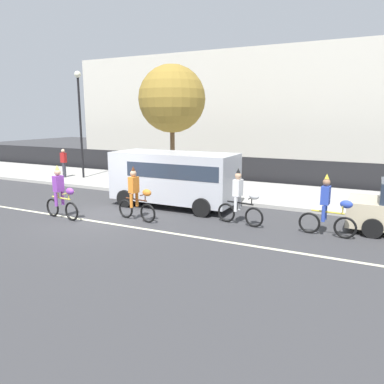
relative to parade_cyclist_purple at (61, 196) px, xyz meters
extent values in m
plane|color=#38383A|center=(1.04, 0.73, -0.84)|extent=(80.00, 80.00, 0.00)
cube|color=beige|center=(1.04, 0.23, -0.84)|extent=(36.00, 0.14, 0.01)
cube|color=#ADAAA3|center=(1.04, 7.23, -0.77)|extent=(60.00, 5.00, 0.15)
cube|color=black|center=(1.04, 10.13, -0.14)|extent=(40.00, 0.08, 1.40)
cube|color=beige|center=(2.03, 18.73, 3.15)|extent=(28.00, 8.00, 7.98)
torus|color=black|center=(0.51, -0.06, -0.51)|extent=(0.67, 0.15, 0.67)
torus|color=black|center=(-0.54, 0.07, -0.51)|extent=(0.67, 0.15, 0.67)
cylinder|color=#E5D84C|center=(-0.01, 0.00, -0.09)|extent=(0.96, 0.17, 0.05)
cylinder|color=#E5D84C|center=(-0.16, 0.02, 0.00)|extent=(0.04, 0.04, 0.18)
cylinder|color=#E5D84C|center=(0.40, -0.05, 0.02)|extent=(0.04, 0.04, 0.23)
cylinder|color=#E5D84C|center=(0.40, -0.05, 0.14)|extent=(0.09, 0.50, 0.03)
ellipsoid|color=purple|center=(0.49, -0.06, 0.21)|extent=(0.38, 0.24, 0.24)
cube|color=purple|center=(-0.11, 0.01, 0.42)|extent=(0.28, 0.35, 0.56)
sphere|color=tan|center=(-0.11, 0.01, 0.82)|extent=(0.22, 0.22, 0.22)
cone|color=#E5D84C|center=(-0.11, 0.01, 1.00)|extent=(0.14, 0.14, 0.16)
cylinder|color=purple|center=(-0.13, -0.12, -0.13)|extent=(0.11, 0.11, 0.48)
cylinder|color=purple|center=(-0.10, 0.15, -0.13)|extent=(0.11, 0.11, 0.48)
torus|color=black|center=(3.02, 0.92, -0.51)|extent=(0.67, 0.17, 0.67)
torus|color=black|center=(1.99, 1.08, -0.51)|extent=(0.67, 0.17, 0.67)
cylinder|color=#4C2614|center=(2.51, 1.00, -0.09)|extent=(0.96, 0.19, 0.05)
cylinder|color=#4C2614|center=(2.36, 1.02, 0.00)|extent=(0.04, 0.04, 0.18)
cylinder|color=#4C2614|center=(2.92, 0.94, 0.02)|extent=(0.04, 0.04, 0.23)
cylinder|color=#4C2614|center=(2.92, 0.94, 0.14)|extent=(0.11, 0.50, 0.03)
ellipsoid|color=orange|center=(3.00, 0.93, 0.21)|extent=(0.39, 0.25, 0.24)
cube|color=orange|center=(2.41, 1.02, 0.42)|extent=(0.29, 0.35, 0.56)
sphere|color=tan|center=(2.41, 1.02, 0.82)|extent=(0.22, 0.22, 0.22)
cone|color=#4C2614|center=(2.41, 1.02, 1.00)|extent=(0.14, 0.14, 0.16)
cylinder|color=orange|center=(2.39, 0.88, -0.13)|extent=(0.11, 0.11, 0.48)
cylinder|color=orange|center=(2.43, 1.15, -0.13)|extent=(0.11, 0.11, 0.48)
torus|color=black|center=(6.46, 2.02, -0.51)|extent=(0.67, 0.17, 0.67)
torus|color=black|center=(5.42, 2.18, -0.51)|extent=(0.67, 0.17, 0.67)
cylinder|color=black|center=(5.94, 2.10, -0.09)|extent=(0.96, 0.20, 0.05)
cylinder|color=black|center=(5.79, 2.12, 0.00)|extent=(0.04, 0.04, 0.18)
cylinder|color=black|center=(6.35, 2.04, 0.02)|extent=(0.04, 0.04, 0.23)
cylinder|color=black|center=(6.35, 2.04, 0.14)|extent=(0.11, 0.50, 0.03)
ellipsoid|color=white|center=(6.44, 2.02, 0.21)|extent=(0.39, 0.25, 0.24)
cube|color=white|center=(5.84, 2.12, 0.42)|extent=(0.29, 0.35, 0.56)
sphere|color=tan|center=(5.84, 2.12, 0.82)|extent=(0.22, 0.22, 0.22)
cone|color=black|center=(5.84, 2.12, 1.00)|extent=(0.14, 0.14, 0.16)
cylinder|color=white|center=(5.82, 1.98, -0.13)|extent=(0.11, 0.11, 0.48)
cylinder|color=white|center=(5.86, 2.25, -0.13)|extent=(0.11, 0.11, 0.48)
torus|color=black|center=(9.25, 2.09, -0.51)|extent=(0.67, 0.11, 0.67)
torus|color=black|center=(8.20, 2.16, -0.51)|extent=(0.67, 0.11, 0.67)
cylinder|color=gold|center=(8.72, 2.13, -0.09)|extent=(0.97, 0.11, 0.05)
cylinder|color=gold|center=(8.57, 2.14, 0.00)|extent=(0.04, 0.04, 0.18)
cylinder|color=gold|center=(9.14, 2.10, 0.02)|extent=(0.04, 0.04, 0.23)
cylinder|color=gold|center=(9.14, 2.10, 0.14)|extent=(0.06, 0.50, 0.03)
ellipsoid|color=#2D47B2|center=(9.23, 2.09, 0.21)|extent=(0.37, 0.22, 0.24)
cube|color=#2D47B2|center=(8.62, 2.13, 0.42)|extent=(0.26, 0.33, 0.56)
sphere|color=#9E7051|center=(8.62, 2.13, 0.82)|extent=(0.22, 0.22, 0.22)
cone|color=gold|center=(8.62, 2.13, 1.00)|extent=(0.14, 0.14, 0.16)
cylinder|color=#2D47B2|center=(8.61, 1.99, -0.13)|extent=(0.11, 0.11, 0.48)
cylinder|color=#2D47B2|center=(8.63, 2.27, -0.13)|extent=(0.11, 0.11, 0.48)
cube|color=silver|center=(2.67, 3.43, 0.39)|extent=(5.00, 2.00, 1.90)
cube|color=#283342|center=(3.07, 3.43, 0.74)|extent=(3.90, 2.02, 0.56)
cylinder|color=black|center=(4.37, 2.43, -0.49)|extent=(0.70, 0.22, 0.70)
cylinder|color=black|center=(4.37, 4.43, -0.49)|extent=(0.70, 0.22, 0.70)
cylinder|color=black|center=(0.97, 2.43, -0.49)|extent=(0.70, 0.22, 0.70)
cylinder|color=black|center=(0.97, 4.43, -0.49)|extent=(0.70, 0.22, 0.70)
cylinder|color=black|center=(9.98, 2.53, -0.54)|extent=(0.60, 0.20, 0.60)
cylinder|color=black|center=(9.98, 4.25, -0.54)|extent=(0.60, 0.20, 0.60)
cylinder|color=black|center=(-5.09, 6.69, 2.06)|extent=(0.12, 0.12, 5.50)
sphere|color=#EAEACC|center=(-5.09, 6.69, 4.99)|extent=(0.36, 0.36, 0.36)
cylinder|color=brown|center=(0.28, 7.58, 0.87)|extent=(0.24, 0.24, 3.12)
sphere|color=olive|center=(0.28, 7.58, 3.63)|extent=(3.43, 3.43, 3.43)
cylinder|color=#33333D|center=(-6.12, 6.27, -0.27)|extent=(0.20, 0.20, 0.85)
cube|color=#AD1E1E|center=(-6.12, 6.27, 0.44)|extent=(0.32, 0.20, 0.56)
sphere|color=beige|center=(-6.12, 6.27, 0.83)|extent=(0.20, 0.20, 0.20)
camera|label=1|loc=(9.90, -9.54, 2.76)|focal=35.00mm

